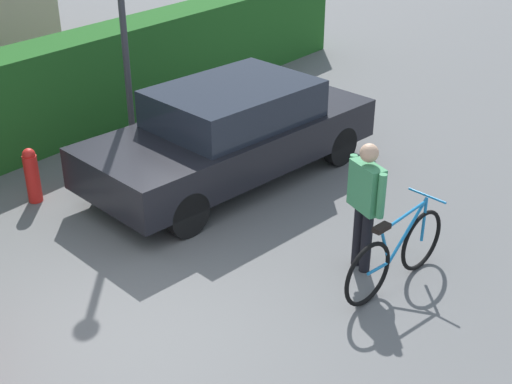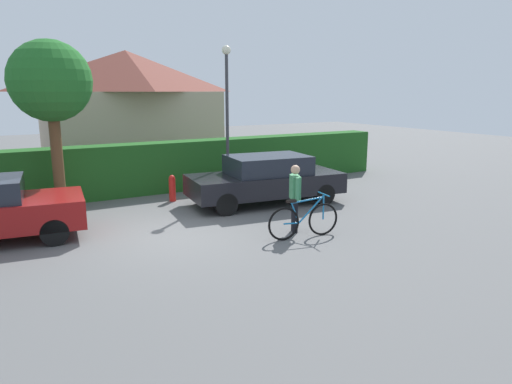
{
  "view_description": "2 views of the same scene",
  "coord_description": "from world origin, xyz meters",
  "px_view_note": "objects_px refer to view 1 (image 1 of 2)",
  "views": [
    {
      "loc": [
        -3.66,
        -4.66,
        4.71
      ],
      "look_at": [
        2.02,
        -0.12,
        0.93
      ],
      "focal_mm": 49.29,
      "sensor_mm": 36.0,
      "label": 1
    },
    {
      "loc": [
        -3.49,
        -9.98,
        3.31
      ],
      "look_at": [
        2.35,
        0.05,
        0.77
      ],
      "focal_mm": 32.58,
      "sensor_mm": 36.0,
      "label": 2
    }
  ],
  "objects_px": {
    "person_rider": "(366,198)",
    "fire_hydrant": "(32,175)",
    "parked_car_far": "(232,131)",
    "bicycle": "(396,254)"
  },
  "relations": [
    {
      "from": "parked_car_far",
      "to": "person_rider",
      "type": "bearing_deg",
      "value": -107.92
    },
    {
      "from": "person_rider",
      "to": "fire_hydrant",
      "type": "height_order",
      "value": "person_rider"
    },
    {
      "from": "parked_car_far",
      "to": "bicycle",
      "type": "bearing_deg",
      "value": -106.73
    },
    {
      "from": "parked_car_far",
      "to": "fire_hydrant",
      "type": "distance_m",
      "value": 2.89
    },
    {
      "from": "parked_car_far",
      "to": "bicycle",
      "type": "height_order",
      "value": "parked_car_far"
    },
    {
      "from": "parked_car_far",
      "to": "bicycle",
      "type": "relative_size",
      "value": 2.66
    },
    {
      "from": "fire_hydrant",
      "to": "person_rider",
      "type": "bearing_deg",
      "value": -72.49
    },
    {
      "from": "person_rider",
      "to": "bicycle",
      "type": "bearing_deg",
      "value": -99.76
    },
    {
      "from": "parked_car_far",
      "to": "fire_hydrant",
      "type": "bearing_deg",
      "value": 143.7
    },
    {
      "from": "bicycle",
      "to": "fire_hydrant",
      "type": "distance_m",
      "value": 5.15
    }
  ]
}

